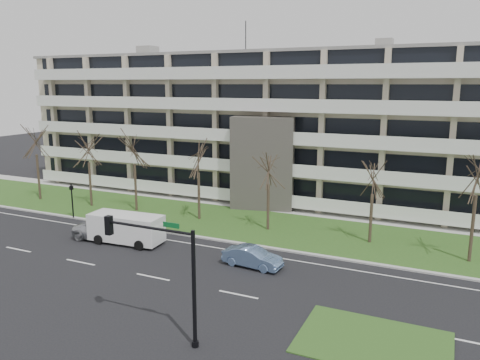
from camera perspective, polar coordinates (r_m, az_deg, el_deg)
The scene contains 19 objects.
ground at distance 30.83m, azimuth -10.57°, elevation -11.56°, with size 160.00×160.00×0.00m, color black.
grass_verge at distance 41.42m, azimuth -0.12°, elevation -5.22°, with size 90.00×10.00×0.06m, color #244D19.
curb at distance 37.15m, azimuth -3.39°, elevation -7.19°, with size 90.00×0.35×0.12m, color #B2B2AD.
sidewalk at distance 46.27m, azimuth 2.76°, elevation -3.40°, with size 90.00×2.00×0.08m, color #B2B2AD.
grass_median at distance 24.29m, azimuth 15.94°, elevation -18.48°, with size 7.00×5.00×0.06m, color #244D19.
lane_edge_line at distance 35.93m, azimuth -4.53°, elevation -7.97°, with size 90.00×0.12×0.01m, color white.
apartment_building at distance 51.27m, azimuth 5.72°, elevation 6.63°, with size 60.50×15.10×18.75m.
silver_pickup at distance 38.48m, azimuth -15.80°, elevation -5.87°, with size 2.49×5.40×1.50m, color #B4B6BB.
blue_sedan at distance 31.71m, azimuth 1.52°, elevation -9.37°, with size 1.43×4.09×1.35m, color #7394C7.
white_van at distance 37.04m, azimuth -13.62°, elevation -5.49°, with size 5.90×2.68×2.24m.
traffic_signal at distance 22.41m, azimuth -9.40°, elevation -10.08°, with size 5.09×0.34×5.89m.
pedestrian_signal at distance 44.83m, azimuth -19.80°, elevation -1.96°, with size 0.33×0.28×3.19m.
tree_0 at distance 52.90m, azimuth -23.72°, elevation 4.87°, with size 4.31×4.31×8.61m.
tree_1 at distance 48.22m, azimuth -18.07°, elevation 4.06°, with size 3.96×3.96×7.92m.
tree_2 at distance 45.16m, azimuth -12.83°, elevation 4.10°, with size 4.07×4.07×8.15m.
tree_3 at distance 41.40m, azimuth -5.12°, elevation 3.12°, with size 3.82×3.82×7.64m.
tree_4 at distance 38.27m, azimuth 3.51°, elevation 1.70°, with size 3.51×3.51×7.01m.
tree_5 at distance 36.46m, azimuth 15.96°, elevation 0.60°, with size 3.44×3.44×6.87m.
tree_6 at distance 34.74m, azimuth 27.08°, elevation 1.24°, with size 4.20×4.20×8.40m.
Camera 1 is at (16.71, -22.94, 12.04)m, focal length 35.00 mm.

